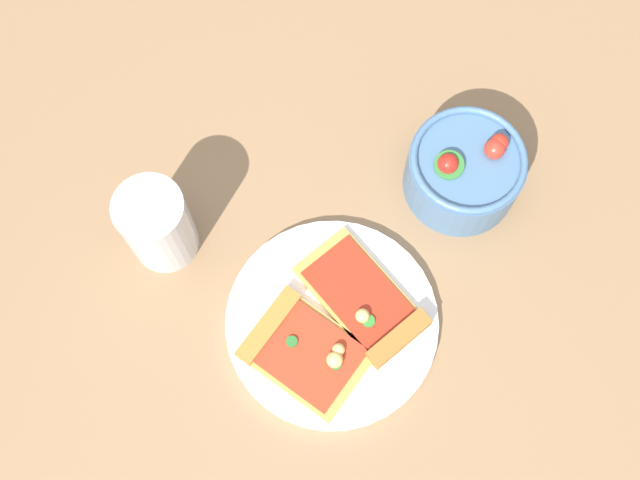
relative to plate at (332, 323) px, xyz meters
The scene contains 6 objects.
ground_plane 0.01m from the plate, 43.14° to the right, with size 2.40×2.40×0.00m, color #93704C.
plate is the anchor object (origin of this frame).
pizza_slice_near 0.04m from the plate, 148.33° to the left, with size 0.10×0.15×0.02m.
pizza_slice_far 0.05m from the plate, ahead, with size 0.09×0.12×0.02m.
salad_bowl 0.22m from the plate, behind, with size 0.13×0.13×0.09m.
soda_glass 0.21m from the plate, 79.76° to the right, with size 0.07×0.07×0.11m.
Camera 1 is at (0.15, 0.11, 0.84)m, focal length 44.84 mm.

